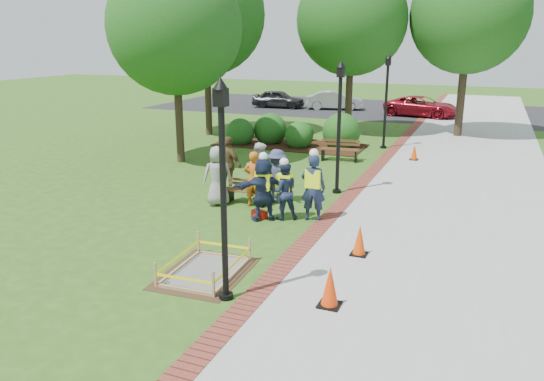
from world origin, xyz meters
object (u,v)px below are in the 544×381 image
at_px(wet_concrete_pad, 205,263).
at_px(hivis_worker_a, 263,187).
at_px(bench_near, 247,196).
at_px(cone_front, 330,287).
at_px(lamp_near, 223,176).
at_px(hivis_worker_c, 284,189).
at_px(hivis_worker_b, 313,186).

height_order(wet_concrete_pad, hivis_worker_a, hivis_worker_a).
bearing_deg(bench_near, cone_front, -51.83).
relative_size(cone_front, lamp_near, 0.19).
bearing_deg(wet_concrete_pad, lamp_near, -42.52).
height_order(lamp_near, hivis_worker_c, lamp_near).
bearing_deg(cone_front, hivis_worker_b, 111.76).
xyz_separation_m(wet_concrete_pad, bench_near, (-1.29, 4.92, -0.00)).
distance_m(lamp_near, hivis_worker_b, 5.29).
height_order(cone_front, lamp_near, lamp_near).
bearing_deg(bench_near, hivis_worker_b, -16.54).
bearing_deg(hivis_worker_b, wet_concrete_pad, -103.95).
relative_size(hivis_worker_b, hivis_worker_c, 1.15).
distance_m(bench_near, lamp_near, 6.58).
relative_size(wet_concrete_pad, lamp_near, 0.56).
height_order(cone_front, hivis_worker_a, hivis_worker_a).
xyz_separation_m(bench_near, hivis_worker_a, (1.06, -1.19, 0.72)).
relative_size(wet_concrete_pad, hivis_worker_b, 1.17).
xyz_separation_m(wet_concrete_pad, cone_front, (2.90, -0.41, 0.16)).
relative_size(bench_near, hivis_worker_c, 0.77).
bearing_deg(wet_concrete_pad, hivis_worker_a, 93.56).
bearing_deg(bench_near, wet_concrete_pad, -75.32).
xyz_separation_m(cone_front, hivis_worker_b, (-1.85, 4.63, 0.60)).
height_order(cone_front, hivis_worker_b, hivis_worker_b).
bearing_deg(hivis_worker_c, cone_front, -59.25).
distance_m(hivis_worker_b, hivis_worker_c, 0.82).
bearing_deg(cone_front, bench_near, 128.17).
bearing_deg(hivis_worker_b, bench_near, 163.46).
height_order(bench_near, hivis_worker_a, hivis_worker_a).
bearing_deg(lamp_near, hivis_worker_a, 104.24).
bearing_deg(bench_near, hivis_worker_c, -30.09).
distance_m(wet_concrete_pad, lamp_near, 2.58).
bearing_deg(hivis_worker_c, hivis_worker_a, -150.04).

